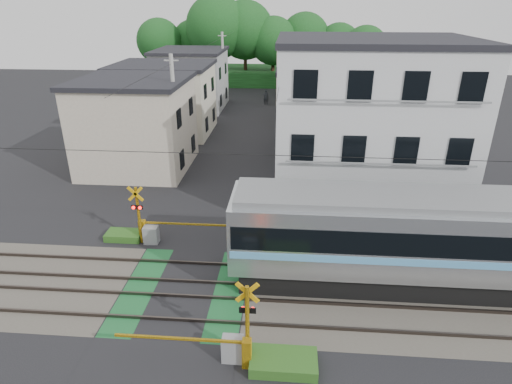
# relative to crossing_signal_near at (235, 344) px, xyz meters

# --- Properties ---
(ground) EXTENTS (120.00, 120.00, 0.00)m
(ground) POSITION_rel_crossing_signal_near_xyz_m (-2.59, 3.65, -0.71)
(ground) COLOR black
(track_bed) EXTENTS (120.00, 120.00, 0.14)m
(track_bed) POSITION_rel_crossing_signal_near_xyz_m (-2.59, 3.65, -0.67)
(track_bed) COLOR #47423A
(track_bed) RESTS_ON ground
(crossing_signal_near) EXTENTS (4.74, 0.65, 3.09)m
(crossing_signal_near) POSITION_rel_crossing_signal_near_xyz_m (0.00, 0.00, 0.00)
(crossing_signal_near) COLOR #E3A30B
(crossing_signal_near) RESTS_ON ground
(crossing_signal_far) EXTENTS (4.74, 0.65, 3.09)m
(crossing_signal_far) POSITION_rel_crossing_signal_near_xyz_m (-5.17, 7.31, 0.00)
(crossing_signal_far) COLOR #E3A30B
(crossing_signal_far) RESTS_ON ground
(apartment_block) EXTENTS (10.20, 8.36, 9.30)m
(apartment_block) POSITION_rel_crossing_signal_near_xyz_m (5.91, 13.15, 3.94)
(apartment_block) COLOR silver
(apartment_block) RESTS_ON ground
(houses_row) EXTENTS (22.07, 31.35, 6.80)m
(houses_row) POSITION_rel_crossing_signal_near_xyz_m (-2.33, 29.57, 2.53)
(houses_row) COLOR beige
(houses_row) RESTS_ON ground
(tree_hill) EXTENTS (40.00, 12.03, 11.98)m
(tree_hill) POSITION_rel_crossing_signal_near_xyz_m (-3.68, 52.30, 4.52)
(tree_hill) COLOR #1A4E1C
(tree_hill) RESTS_ON ground
(catenary) EXTENTS (60.00, 5.04, 7.00)m
(catenary) POSITION_rel_crossing_signal_near_xyz_m (3.41, 3.69, 2.98)
(catenary) COLOR #2D2D33
(catenary) RESTS_ON ground
(utility_poles) EXTENTS (7.90, 42.00, 8.00)m
(utility_poles) POSITION_rel_crossing_signal_near_xyz_m (-3.64, 26.66, 3.37)
(utility_poles) COLOR #A5A5A0
(utility_poles) RESTS_ON ground
(pedestrian) EXTENTS (0.68, 0.52, 1.69)m
(pedestrian) POSITION_rel_crossing_signal_near_xyz_m (-1.28, 38.82, 0.14)
(pedestrian) COLOR #212529
(pedestrian) RESTS_ON ground
(weed_patches) EXTENTS (10.25, 8.80, 0.40)m
(weed_patches) POSITION_rel_crossing_signal_near_xyz_m (-0.83, 3.56, -0.53)
(weed_patches) COLOR #2D5E1E
(weed_patches) RESTS_ON ground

